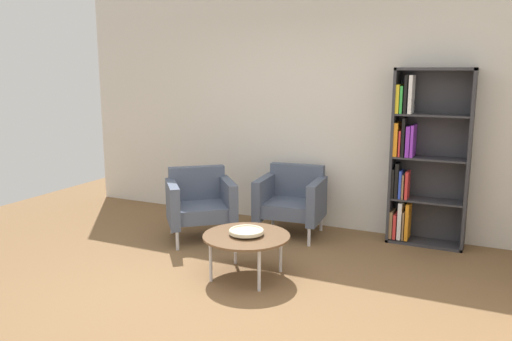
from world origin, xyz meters
TOP-DOWN VIEW (x-y plane):
  - ground_plane at (0.00, 0.00)m, footprint 8.32×8.32m
  - plaster_back_panel at (0.00, 2.46)m, footprint 6.40×0.12m
  - bookshelf_tall at (1.32, 2.25)m, footprint 0.80×0.30m
  - coffee_table_low at (0.04, 0.58)m, footprint 0.80×0.80m
  - decorative_bowl at (0.04, 0.58)m, footprint 0.32×0.32m
  - armchair_corner_red at (-0.93, 1.37)m, footprint 0.95×0.94m
  - armchair_spare_guest at (-0.04, 1.94)m, footprint 0.77×0.72m

SIDE VIEW (x-z plane):
  - ground_plane at x=0.00m, z-range 0.00..0.00m
  - coffee_table_low at x=0.04m, z-range 0.17..0.57m
  - armchair_corner_red at x=-0.93m, z-range 0.02..0.80m
  - armchair_spare_guest at x=-0.04m, z-range 0.02..0.80m
  - decorative_bowl at x=0.04m, z-range 0.41..0.46m
  - bookshelf_tall at x=1.32m, z-range -0.03..1.87m
  - plaster_back_panel at x=0.00m, z-range 0.00..2.90m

